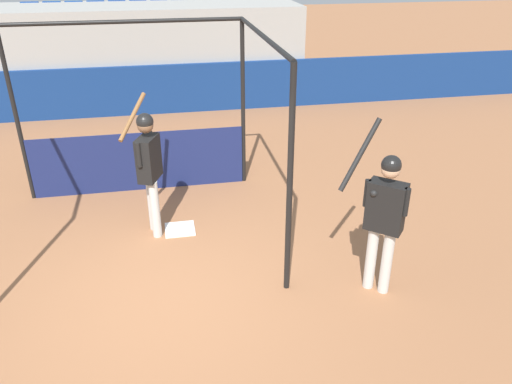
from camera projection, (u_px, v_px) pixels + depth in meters
ground_plane at (167, 299)px, 6.03m from camera, size 60.00×60.00×0.00m
outfield_wall at (155, 90)px, 12.28m from camera, size 24.00×0.12×1.20m
bleacher_section at (153, 53)px, 13.10m from camera, size 7.60×2.40×2.48m
batting_cage at (134, 137)px, 7.63m from camera, size 3.67×3.24×2.83m
home_plate at (180, 229)px, 7.48m from camera, size 0.44×0.44×0.02m
player_batter at (149, 163)px, 6.93m from camera, size 0.57×0.90×1.95m
player_waiting at (384, 212)px, 5.74m from camera, size 0.78×0.62×2.11m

